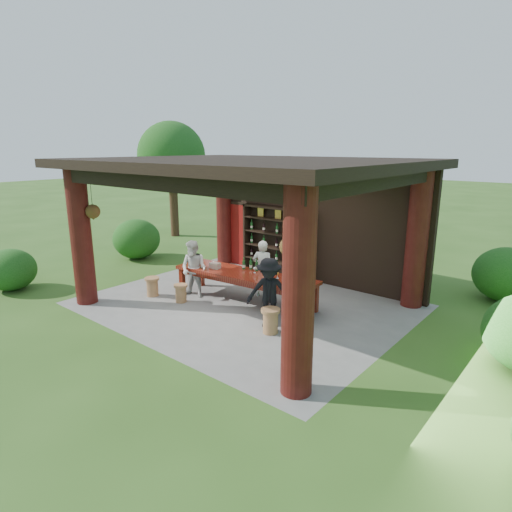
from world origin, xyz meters
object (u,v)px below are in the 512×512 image
Objects in this scene: tasting_table at (245,277)px; guest_man at (269,293)px; stool_near_right at (270,320)px; napkin_basket at (215,266)px; wine_shelf at (277,242)px; stool_near_left at (181,293)px; guest_woman at (194,269)px; host at (263,269)px; stool_far_left at (152,286)px.

guest_man reaches higher than tasting_table.
napkin_basket is (-2.49, 0.88, 0.54)m from stool_near_right.
tasting_table is at bearing 147.19° from stool_near_right.
wine_shelf is 4.46× the size of stool_near_right.
guest_woman is (-0.04, 0.50, 0.50)m from stool_near_left.
host is 5.69× the size of napkin_basket.
stool_near_right is 2.70m from napkin_basket.
stool_far_left is at bearing 14.19° from host.
stool_far_left is 2.90m from host.
stool_near_right is 0.36× the size of host.
stool_near_left is at bearing 26.57° from host.
wine_shelf is 2.48m from tasting_table.
stool_near_left is (-0.45, -3.35, -0.80)m from wine_shelf.
guest_woman is at bearing 94.68° from stool_near_left.
stool_near_left is 0.70m from guest_woman.
tasting_table is at bearing 57.60° from host.
stool_near_left is at bearing 179.65° from stool_near_right.
wine_shelf is 2.50m from napkin_basket.
guest_woman is (-0.49, -2.85, -0.31)m from wine_shelf.
wine_shelf reaches higher than stool_near_left.
stool_near_left is at bearing 157.33° from guest_man.
guest_woman reaches higher than stool_near_right.
host is 1.01× the size of guest_woman.
stool_far_left is at bearing -111.22° from wine_shelf.
host is at bearing 105.13° from guest_man.
tasting_table is 2.52× the size of guest_man.
tasting_table reaches higher than stool_near_left.
stool_near_right reaches higher than stool_near_left.
guest_man reaches higher than stool_far_left.
wine_shelf reaches higher than stool_near_right.
stool_near_right is at bearing -32.81° from tasting_table.
wine_shelf reaches higher than tasting_table.
stool_near_right is 3.76m from stool_far_left.
host is 1.22m from napkin_basket.
tasting_table is 7.75× the size of stool_far_left.
tasting_table is (0.77, -2.32, -0.40)m from wine_shelf.
guest_man is (1.30, -1.39, 0.02)m from host.
stool_near_left is at bearing -111.91° from napkin_basket.
stool_near_right is 0.36× the size of guest_woman.
wine_shelf is at bearing 65.67° from guest_woman.
wine_shelf is 0.61× the size of tasting_table.
stool_far_left is 3.57m from guest_man.
guest_man reaches higher than host.
wine_shelf is 1.94m from host.
guest_woman is (-2.88, 0.51, 0.46)m from stool_near_right.
host is at bearing 82.56° from tasting_table.
stool_far_left is (-3.76, -0.15, -0.02)m from stool_near_right.
stool_far_left is at bearing -140.73° from napkin_basket.
stool_near_right is at bearing -19.47° from napkin_basket.
guest_man is at bearing 108.06° from host.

